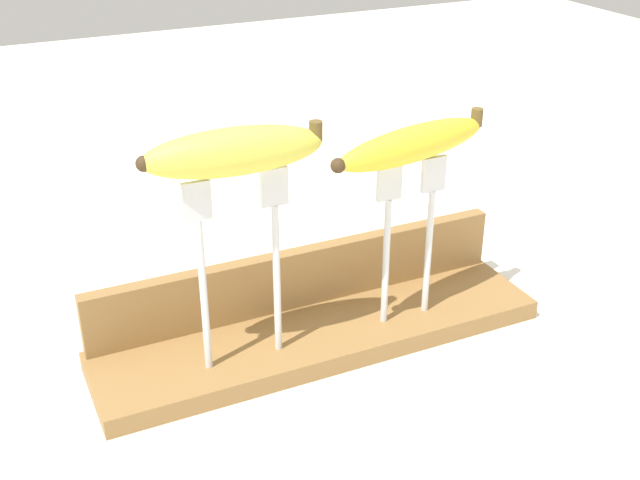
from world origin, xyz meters
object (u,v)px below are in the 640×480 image
fork_stand_left (239,253)px  banana_raised_right (414,144)px  fork_fallen_near (298,294)px  banana_raised_left (234,152)px  fork_stand_right (409,226)px

fork_stand_left → banana_raised_right: bearing=-0.0°
fork_fallen_near → banana_raised_left: bearing=-133.3°
fork_stand_left → fork_stand_right: (0.18, 0.00, -0.01)m
fork_fallen_near → banana_raised_right: bearing=-57.5°
fork_stand_left → banana_raised_right: size_ratio=1.02×
fork_stand_left → fork_stand_right: bearing=0.0°
fork_stand_left → banana_raised_right: 0.20m
fork_stand_left → fork_stand_right: 0.18m
fork_stand_right → fork_fallen_near: size_ratio=0.97×
fork_stand_left → fork_fallen_near: size_ratio=1.07×
fork_stand_right → fork_stand_left: bearing=180.0°
banana_raised_right → fork_fallen_near: 0.25m
fork_stand_left → banana_raised_left: banana_raised_left is taller
banana_raised_left → fork_fallen_near: 0.28m
banana_raised_right → banana_raised_left: bearing=180.0°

